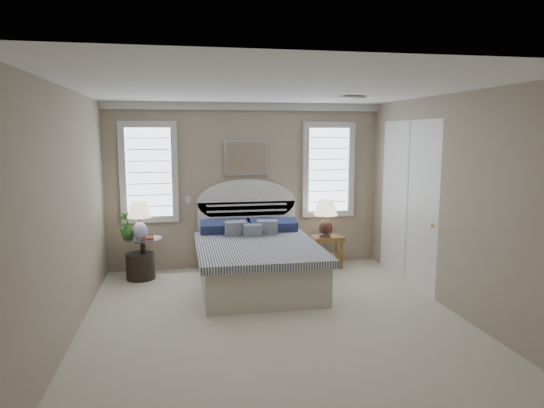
{
  "coord_description": "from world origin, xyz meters",
  "views": [
    {
      "loc": [
        -1.05,
        -5.4,
        2.21
      ],
      "look_at": [
        0.15,
        1.0,
        1.26
      ],
      "focal_mm": 32.0,
      "sensor_mm": 36.0,
      "label": 1
    }
  ],
  "objects_px": {
    "bed": "(256,259)",
    "floor_pot": "(141,266)",
    "nightstand_right": "(327,244)",
    "side_table_left": "(143,254)",
    "lamp_left": "(139,216)",
    "lamp_right": "(326,214)"
  },
  "relations": [
    {
      "from": "nightstand_right",
      "to": "lamp_left",
      "type": "distance_m",
      "value": 3.05
    },
    {
      "from": "bed",
      "to": "side_table_left",
      "type": "bearing_deg",
      "value": 160.26
    },
    {
      "from": "side_table_left",
      "to": "bed",
      "type": "bearing_deg",
      "value": -19.74
    },
    {
      "from": "lamp_left",
      "to": "floor_pot",
      "type": "bearing_deg",
      "value": 110.67
    },
    {
      "from": "bed",
      "to": "lamp_left",
      "type": "height_order",
      "value": "bed"
    },
    {
      "from": "lamp_right",
      "to": "floor_pot",
      "type": "bearing_deg",
      "value": -178.99
    },
    {
      "from": "nightstand_right",
      "to": "side_table_left",
      "type": "bearing_deg",
      "value": -178.06
    },
    {
      "from": "nightstand_right",
      "to": "lamp_right",
      "type": "distance_m",
      "value": 0.53
    },
    {
      "from": "side_table_left",
      "to": "lamp_right",
      "type": "distance_m",
      "value": 2.95
    },
    {
      "from": "lamp_right",
      "to": "lamp_left",
      "type": "bearing_deg",
      "value": -178.2
    },
    {
      "from": "bed",
      "to": "nightstand_right",
      "type": "distance_m",
      "value": 1.47
    },
    {
      "from": "floor_pot",
      "to": "lamp_right",
      "type": "bearing_deg",
      "value": 1.01
    },
    {
      "from": "bed",
      "to": "lamp_left",
      "type": "relative_size",
      "value": 3.92
    },
    {
      "from": "lamp_left",
      "to": "nightstand_right",
      "type": "bearing_deg",
      "value": 2.8
    },
    {
      "from": "side_table_left",
      "to": "lamp_left",
      "type": "distance_m",
      "value": 0.6
    },
    {
      "from": "bed",
      "to": "nightstand_right",
      "type": "bearing_deg",
      "value": 28.03
    },
    {
      "from": "lamp_left",
      "to": "side_table_left",
      "type": "bearing_deg",
      "value": 54.36
    },
    {
      "from": "side_table_left",
      "to": "floor_pot",
      "type": "distance_m",
      "value": 0.19
    },
    {
      "from": "bed",
      "to": "nightstand_right",
      "type": "relative_size",
      "value": 4.29
    },
    {
      "from": "bed",
      "to": "side_table_left",
      "type": "xyz_separation_m",
      "value": [
        -1.65,
        0.59,
        0.0
      ]
    },
    {
      "from": "bed",
      "to": "floor_pot",
      "type": "xyz_separation_m",
      "value": [
        -1.7,
        0.59,
        -0.19
      ]
    },
    {
      "from": "lamp_right",
      "to": "bed",
      "type": "bearing_deg",
      "value": -152.95
    }
  ]
}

